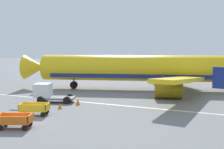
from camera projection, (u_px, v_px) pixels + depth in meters
The scene contains 8 objects.
ground_plane at pixel (17, 125), 22.04m from camera, with size 220.00×220.00×0.00m, color slate.
apron_stripe at pixel (84, 102), 31.46m from camera, with size 120.00×0.36×0.01m, color silver.
airplane at pixel (152, 69), 40.14m from camera, with size 36.94×29.99×11.34m.
baggage_cart_nearest at pixel (15, 121), 21.17m from camera, with size 3.55×2.28×1.07m.
baggage_cart_second_in_row at pixel (34, 109), 25.33m from camera, with size 3.57×2.22×1.07m.
service_truck_beside_carts at pixel (47, 92), 31.38m from camera, with size 4.77×3.35×2.10m.
traffic_cone_near_plane at pixel (60, 106), 28.06m from camera, with size 0.43×0.43×0.57m, color orange.
traffic_cone_mid_apron at pixel (78, 102), 29.94m from camera, with size 0.51×0.51×0.68m, color orange.
Camera 1 is at (15.68, -16.56, 6.06)m, focal length 45.16 mm.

